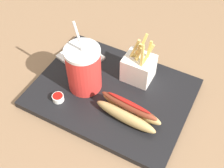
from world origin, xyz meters
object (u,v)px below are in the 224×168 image
at_px(ketchup_cup_1, 58,98).
at_px(napkin_stack, 81,57).
at_px(soda_cup, 84,69).
at_px(hot_dog_1, 128,111).
at_px(fries_basket, 139,67).

distance_m(ketchup_cup_1, napkin_stack, 0.17).
bearing_deg(ketchup_cup_1, soda_cup, -115.58).
bearing_deg(hot_dog_1, ketchup_cup_1, 11.35).
xyz_separation_m(hot_dog_1, ketchup_cup_1, (0.20, 0.04, -0.02)).
xyz_separation_m(hot_dog_1, napkin_stack, (0.23, -0.13, -0.02)).
distance_m(hot_dog_1, napkin_stack, 0.27).
relative_size(fries_basket, ketchup_cup_1, 4.73).
xyz_separation_m(soda_cup, napkin_stack, (0.07, -0.09, -0.07)).
bearing_deg(ketchup_cup_1, napkin_stack, -78.93).
bearing_deg(hot_dog_1, napkin_stack, -29.59).
height_order(soda_cup, ketchup_cup_1, soda_cup).
distance_m(fries_basket, hot_dog_1, 0.15).
bearing_deg(napkin_stack, fries_basket, -176.95).
bearing_deg(hot_dog_1, soda_cup, -14.79).
xyz_separation_m(ketchup_cup_1, napkin_stack, (0.03, -0.17, -0.01)).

